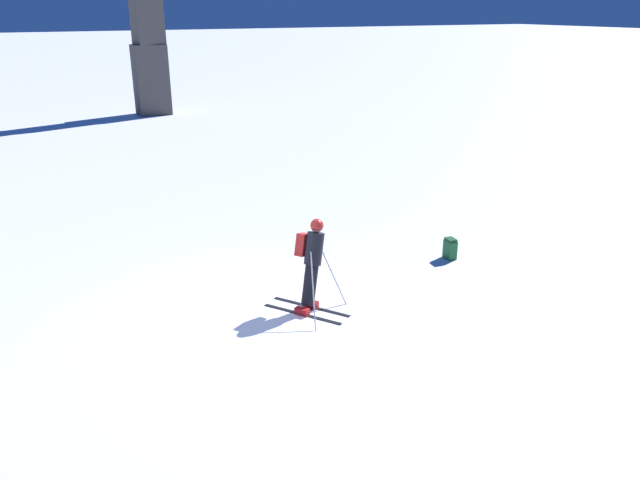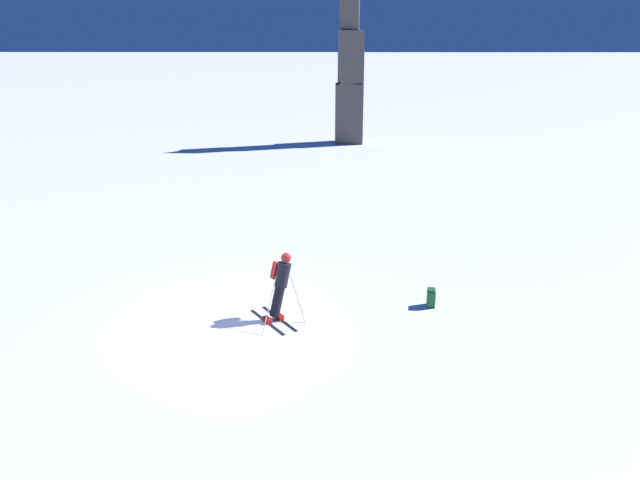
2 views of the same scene
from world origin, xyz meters
TOP-DOWN VIEW (x-y plane):
  - ground_plane at (0.00, 0.00)m, footprint 300.00×300.00m
  - skier at (1.33, 0.16)m, footprint 1.51×1.66m
  - rock_pillar at (3.98, 25.07)m, footprint 1.71×1.50m
  - spare_backpack at (5.34, 0.91)m, footprint 0.25×0.32m

SIDE VIEW (x-z plane):
  - ground_plane at x=0.00m, z-range 0.00..0.00m
  - spare_backpack at x=5.34m, z-range -0.01..0.49m
  - skier at x=1.33m, z-range 0.09..1.90m
  - rock_pillar at x=3.98m, z-range -0.85..9.64m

